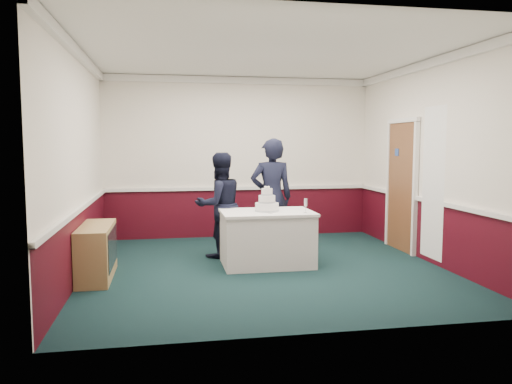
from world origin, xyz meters
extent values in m
plane|color=#132A2F|center=(0.00, 0.00, 0.00)|extent=(5.00, 5.00, 0.00)
cube|color=white|center=(0.00, 2.48, 1.50)|extent=(5.00, 0.05, 3.00)
cube|color=white|center=(-2.48, 0.00, 1.50)|extent=(0.05, 5.00, 3.00)
cube|color=white|center=(2.48, 0.00, 1.50)|extent=(0.05, 5.00, 3.00)
cube|color=white|center=(0.00, 0.00, 2.98)|extent=(5.00, 5.00, 0.05)
cube|color=#420814|center=(0.00, 2.48, 0.45)|extent=(5.00, 0.02, 0.90)
cube|color=white|center=(0.00, 2.47, 0.92)|extent=(4.98, 0.05, 0.06)
cube|color=white|center=(0.00, 2.46, 2.93)|extent=(5.00, 0.08, 0.12)
cube|color=olive|center=(2.46, 0.80, 1.05)|extent=(0.05, 0.90, 2.10)
cube|color=#234799|center=(2.44, 0.95, 1.62)|extent=(0.01, 0.12, 0.12)
cube|color=white|center=(2.42, -0.25, 1.20)|extent=(0.02, 0.60, 2.20)
cube|color=tan|center=(-2.28, -0.12, 0.35)|extent=(0.40, 1.20, 0.70)
cube|color=black|center=(-2.07, -0.12, 0.40)|extent=(0.01, 1.00, 0.50)
cube|color=white|center=(0.07, 0.18, 0.38)|extent=(1.28, 0.88, 0.76)
cube|color=white|center=(0.07, 0.18, 0.77)|extent=(1.32, 0.92, 0.04)
cylinder|color=white|center=(0.07, 0.18, 0.85)|extent=(0.34, 0.34, 0.12)
cylinder|color=#B9BDC5|center=(0.07, 0.18, 0.80)|extent=(0.35, 0.35, 0.03)
cylinder|color=white|center=(0.07, 0.18, 0.97)|extent=(0.24, 0.24, 0.11)
cylinder|color=#B9BDC5|center=(0.07, 0.18, 0.92)|extent=(0.25, 0.25, 0.02)
cylinder|color=white|center=(0.07, 0.18, 1.07)|extent=(0.16, 0.16, 0.10)
cylinder|color=#B9BDC5|center=(0.07, 0.18, 1.03)|extent=(0.17, 0.17, 0.02)
sphere|color=#EDE5C9|center=(0.07, 0.18, 1.14)|extent=(0.03, 0.03, 0.03)
sphere|color=#EDE5C9|center=(0.09, 0.19, 1.14)|extent=(0.03, 0.03, 0.03)
sphere|color=#EDE5C9|center=(0.05, 0.20, 1.14)|extent=(0.03, 0.03, 0.03)
sphere|color=#EDE5C9|center=(0.08, 0.16, 1.14)|extent=(0.03, 0.03, 0.03)
sphere|color=#EDE5C9|center=(0.04, 0.17, 1.14)|extent=(0.03, 0.03, 0.03)
cube|color=silver|center=(0.04, -0.02, 0.79)|extent=(0.10, 0.21, 0.00)
cylinder|color=silver|center=(0.57, -0.10, 0.79)|extent=(0.05, 0.05, 0.01)
cylinder|color=silver|center=(0.57, -0.10, 0.84)|extent=(0.01, 0.01, 0.09)
cylinder|color=silver|center=(0.57, -0.10, 0.94)|extent=(0.04, 0.04, 0.11)
imported|color=black|center=(-0.55, 0.83, 0.81)|extent=(0.95, 0.85, 1.63)
imported|color=black|center=(0.28, 0.86, 0.92)|extent=(0.68, 0.45, 1.85)
camera|label=1|loc=(-1.36, -6.83, 1.77)|focal=35.00mm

